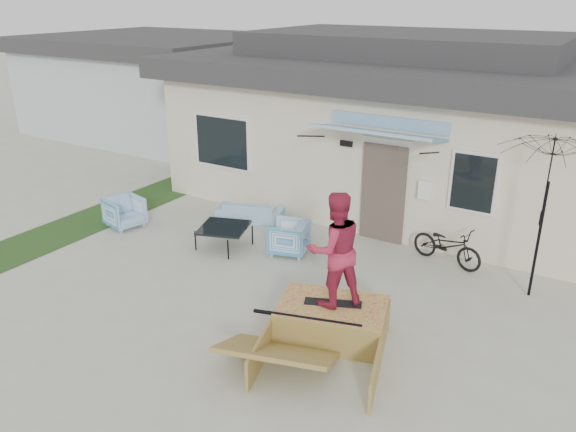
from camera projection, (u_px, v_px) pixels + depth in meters
The scene contains 13 objects.
ground at pixel (214, 322), 9.14m from camera, with size 90.00×90.00×0.00m, color #ABAC9A.
grass_strip at pixel (93, 220), 13.26m from camera, with size 1.40×8.00×0.01m, color #1F3D18.
house at pixel (402, 117), 14.76m from camera, with size 10.80×8.49×4.10m.
neighbor_house at pixel (159, 82), 21.52m from camera, with size 8.60×7.60×3.50m.
loveseat at pixel (250, 208), 13.13m from camera, with size 1.53×0.45×0.60m, color teal.
armchair_left at pixel (125, 211), 12.75m from camera, with size 0.74×0.69×0.76m, color teal.
armchair_right at pixel (289, 236), 11.45m from camera, with size 0.73×0.69×0.75m, color teal.
coffee_table at pixel (224, 237), 11.75m from camera, with size 0.94×0.94×0.46m, color black.
bicycle at pixel (448, 241), 10.96m from camera, with size 0.51×1.47×0.94m, color black.
patio_umbrella at pixel (545, 202), 9.32m from camera, with size 2.23×2.16×2.20m.
skate_ramp at pixel (332, 321), 8.67m from camera, with size 1.62×2.17×0.54m, color olive, non-canonical shape.
skateboard at pixel (333, 302), 8.61m from camera, with size 0.87×0.22×0.05m, color black.
skater at pixel (335, 247), 8.27m from camera, with size 0.87×0.67×1.79m, color #A82442.
Camera 1 is at (5.14, -6.08, 4.96)m, focal length 35.28 mm.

